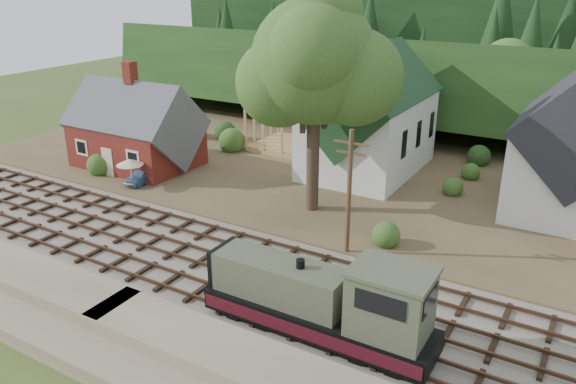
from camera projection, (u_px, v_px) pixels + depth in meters
The scene contains 17 objects.
ground at pixel (204, 263), 33.67m from camera, with size 140.00×140.00×0.00m, color #384C1E.
embankment at pixel (92, 337), 26.87m from camera, with size 64.00×5.00×1.60m, color #7F7259.
railroad_bed at pixel (204, 261), 33.64m from camera, with size 64.00×11.00×0.16m, color #726B5B.
village_flat at pixel (336, 174), 48.03m from camera, with size 64.00×26.00×0.30m, color brown.
hillside at pixel (424, 117), 67.30m from camera, with size 70.00×28.00×8.00m, color #1E3F19.
ridge at pixel (459, 94), 80.12m from camera, with size 80.00×20.00×12.00m, color black.
depot at pixel (136, 132), 48.87m from camera, with size 10.80×7.41×9.00m.
church at pixel (368, 115), 46.58m from camera, with size 8.40×15.17×13.00m.
timber_frame at pixel (298, 119), 52.93m from camera, with size 8.20×6.20×6.99m.
lattice_tower at pixel (329, 39), 55.25m from camera, with size 3.20×3.20×12.12m.
big_tree at pixel (317, 70), 36.97m from camera, with size 10.90×8.40×14.70m.
telegraph_pole_near at pixel (349, 191), 32.96m from camera, with size 2.20×0.28×8.00m.
locomotive at pixel (326, 303), 25.94m from camera, with size 11.13×2.78×4.48m.
car_blue at pixel (143, 175), 45.47m from camera, with size 1.46×3.64×1.24m, color #5B8BC4.
car_green at pixel (86, 133), 57.13m from camera, with size 1.36×3.91×1.29m, color #779F6E.
car_red at pixel (569, 205), 39.70m from camera, with size 1.85×4.00×1.11m, color #A9330D.
patio_set at pixel (130, 163), 43.91m from camera, with size 2.10×2.10×2.34m.
Camera 1 is at (19.52, -23.04, 16.31)m, focal length 35.00 mm.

